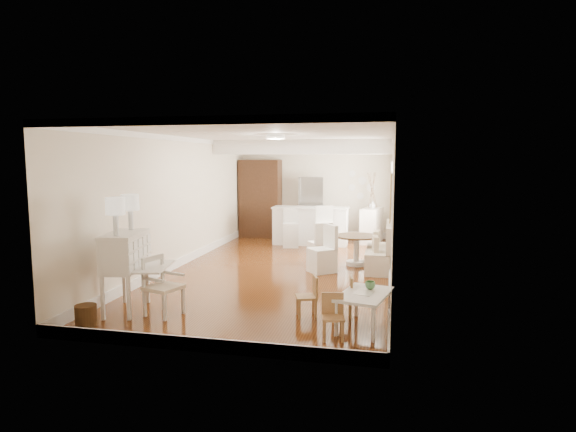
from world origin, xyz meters
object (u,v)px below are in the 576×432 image
at_px(gustavian_armchair, 164,286).
at_px(fridge, 323,208).
at_px(bar_stool_right, 325,228).
at_px(bar_stool_left, 291,228).
at_px(sideboard, 371,225).
at_px(dining_table, 356,250).
at_px(slip_chair_far, 320,242).
at_px(kids_chair_a, 306,296).
at_px(slip_chair_near, 322,249).
at_px(secretary_bureau, 126,272).
at_px(pantry_cabinet, 261,198).
at_px(breakfast_counter, 310,226).
at_px(kids_table, 364,311).
at_px(wicker_basket, 86,315).
at_px(kids_chair_c, 333,317).
at_px(kids_chair_b, 342,297).

xyz_separation_m(gustavian_armchair, fridge, (1.35, 7.44, 0.46)).
relative_size(bar_stool_right, fridge, 0.62).
xyz_separation_m(bar_stool_left, sideboard, (2.06, 1.16, -0.03)).
bearing_deg(dining_table, gustavian_armchair, -122.38).
bearing_deg(sideboard, slip_chair_far, -99.78).
height_order(kids_chair_a, dining_table, dining_table).
xyz_separation_m(slip_chair_near, sideboard, (0.85, 3.83, -0.01)).
relative_size(secretary_bureau, pantry_cabinet, 0.53).
height_order(slip_chair_far, sideboard, sideboard).
bearing_deg(slip_chair_near, breakfast_counter, 155.24).
relative_size(kids_table, pantry_cabinet, 0.43).
bearing_deg(wicker_basket, bar_stool_right, 68.41).
bearing_deg(dining_table, bar_stool_left, 134.93).
xyz_separation_m(bar_stool_right, fridge, (-0.29, 1.80, 0.34)).
bearing_deg(bar_stool_left, sideboard, 18.58).
height_order(gustavian_armchair, bar_stool_right, bar_stool_right).
bearing_deg(kids_chair_c, gustavian_armchair, 158.95).
relative_size(kids_table, breakfast_counter, 0.48).
bearing_deg(kids_chair_c, bar_stool_left, 95.37).
xyz_separation_m(kids_table, bar_stool_right, (-1.31, 5.59, 0.31)).
xyz_separation_m(secretary_bureau, breakfast_counter, (1.80, 6.33, -0.09)).
xyz_separation_m(kids_chair_a, slip_chair_near, (-0.18, 2.88, 0.17)).
relative_size(secretary_bureau, fridge, 0.68).
distance_m(wicker_basket, bar_stool_right, 6.79).
height_order(kids_chair_b, pantry_cabinet, pantry_cabinet).
distance_m(dining_table, breakfast_counter, 2.75).
xyz_separation_m(kids_chair_a, bar_stool_right, (-0.45, 5.29, 0.25)).
distance_m(kids_table, kids_chair_b, 0.49).
distance_m(kids_chair_c, bar_stool_right, 6.18).
height_order(kids_chair_a, slip_chair_far, slip_chair_far).
xyz_separation_m(secretary_bureau, slip_chair_near, (2.56, 3.17, -0.12)).
relative_size(pantry_cabinet, fridge, 1.28).
height_order(kids_chair_c, bar_stool_left, bar_stool_left).
distance_m(kids_chair_a, bar_stool_right, 5.32).
distance_m(wicker_basket, slip_chair_near, 4.79).
distance_m(kids_chair_b, dining_table, 3.64).
bearing_deg(slip_chair_near, kids_chair_a, -34.74).
relative_size(kids_chair_a, breakfast_counter, 0.31).
distance_m(dining_table, sideboard, 3.03).
relative_size(kids_chair_b, sideboard, 0.64).
distance_m(pantry_cabinet, fridge, 1.92).
distance_m(gustavian_armchair, dining_table, 4.79).
bearing_deg(breakfast_counter, bar_stool_right, -56.63).
height_order(slip_chair_near, fridge, fridge).
xyz_separation_m(bar_stool_right, sideboard, (1.13, 1.42, -0.08)).
height_order(kids_chair_c, dining_table, dining_table).
relative_size(bar_stool_left, fridge, 0.57).
xyz_separation_m(pantry_cabinet, fridge, (1.90, -0.03, -0.25)).
bearing_deg(sideboard, fridge, 175.01).
relative_size(kids_table, slip_chair_far, 1.08).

